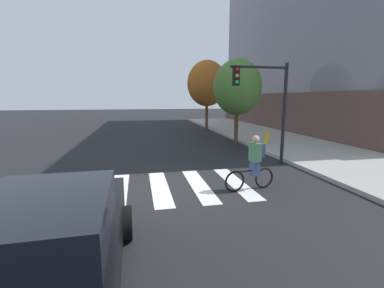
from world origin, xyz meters
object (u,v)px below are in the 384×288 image
cyclist (254,163)px  street_tree_mid (207,84)px  fire_hydrant (267,138)px  sedan_near (48,249)px  street_tree_near (237,87)px  traffic_light_near (267,96)px

cyclist → street_tree_mid: bearing=80.7°
fire_hydrant → street_tree_mid: street_tree_mid is taller
sedan_near → fire_hydrant: bearing=50.5°
fire_hydrant → street_tree_mid: (-1.40, 8.26, 3.48)m
street_tree_near → sedan_near: bearing=-121.6°
cyclist → street_tree_near: (2.41, 7.75, 2.57)m
traffic_light_near → street_tree_mid: size_ratio=0.71×
traffic_light_near → street_tree_mid: 12.16m
traffic_light_near → fire_hydrant: 4.95m
sedan_near → fire_hydrant: size_ratio=5.95×
fire_hydrant → street_tree_near: size_ratio=0.15×
sedan_near → cyclist: size_ratio=2.73×
sedan_near → street_tree_near: (7.06, 11.47, 2.59)m
sedan_near → traffic_light_near: 9.31m
cyclist → street_tree_mid: (2.43, 14.82, 3.16)m
sedan_near → cyclist: cyclist is taller
sedan_near → street_tree_mid: bearing=69.1°
sedan_near → street_tree_mid: size_ratio=0.78×
traffic_light_near → street_tree_near: size_ratio=0.83×
cyclist → street_tree_mid: size_ratio=0.29×
street_tree_near → street_tree_mid: street_tree_mid is taller
cyclist → street_tree_near: street_tree_near is taller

